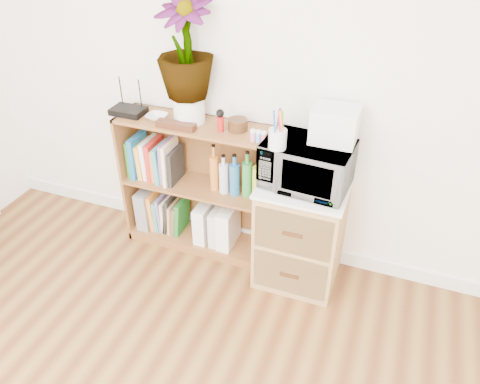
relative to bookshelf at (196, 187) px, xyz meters
The scene contains 21 objects.
skirting_board 0.57m from the bookshelf, 21.80° to the left, with size 4.00×0.02×0.10m, color white.
bookshelf is the anchor object (origin of this frame).
wicker_unit 0.76m from the bookshelf, ahead, with size 0.50×0.45×0.70m, color #9E7542.
microwave 0.85m from the bookshelf, ahead, with size 0.49×0.33×0.27m, color white.
pen_cup 0.85m from the bookshelf, 18.00° to the right, with size 0.10×0.10×0.11m, color white.
small_appliance 1.06m from the bookshelf, ahead, with size 0.25×0.20×0.19m, color white.
router 0.66m from the bookshelf, behind, with size 0.21×0.15×0.04m, color black.
white_bowl 0.54m from the bookshelf, behind, with size 0.13×0.13×0.03m, color silver.
plant_pot 0.56m from the bookshelf, 142.57° to the left, with size 0.19×0.19×0.16m, color white.
potted_plant 0.94m from the bookshelf, 142.57° to the left, with size 0.33×0.33×0.59m, color #2E6729.
trinket_box 0.51m from the bookshelf, 120.42° to the right, with size 0.25×0.06×0.04m, color #3A1C0F.
kokeshi_doll 0.56m from the bookshelf, 11.01° to the right, with size 0.04×0.04×0.09m, color #A81514.
wooden_bowl 0.59m from the bookshelf, ahead, with size 0.12×0.12×0.07m, color #3C1F10.
paint_jars 0.69m from the bookshelf, 11.07° to the right, with size 0.12×0.04×0.06m, color pink.
file_box 0.48m from the bookshelf, behind, with size 0.09×0.24×0.30m, color gray.
magazine_holder_left 0.27m from the bookshelf, 10.83° to the right, with size 0.09×0.22×0.28m, color white.
magazine_holder_mid 0.32m from the bookshelf, ahead, with size 0.09×0.22×0.27m, color silver.
magazine_holder_right 0.35m from the bookshelf, ahead, with size 0.09×0.23×0.29m, color white.
cookbooks 0.33m from the bookshelf, behind, with size 0.34×0.20×0.30m.
liquor_bottles 0.38m from the bookshelf, ahead, with size 0.44×0.07×0.32m.
lower_books 0.36m from the bookshelf, behind, with size 0.26×0.19×0.29m.
Camera 1 is at (0.85, -0.25, 2.21)m, focal length 35.00 mm.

